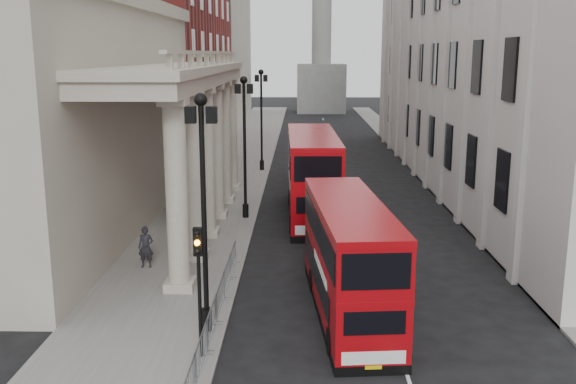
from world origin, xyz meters
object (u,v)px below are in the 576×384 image
object	(u,v)px
bus_far	(312,174)
traffic_light	(199,268)
monument_column	(322,14)
lamp_post_mid	(245,137)
lamp_post_south	(203,198)
pedestrian_b	(187,224)
lamp_post_north	(261,113)
bus_near	(349,256)
pedestrian_a	(146,247)
pedestrian_c	(217,201)

from	to	relation	value
bus_far	traffic_light	bearing A→B (deg)	-103.37
monument_column	lamp_post_mid	size ratio (longest dim) A/B	6.51
lamp_post_south	bus_far	xyz separation A→B (m)	(3.99, 16.83, -2.29)
bus_far	pedestrian_b	xyz separation A→B (m)	(-6.66, -5.59, -1.66)
lamp_post_south	lamp_post_north	distance (m)	32.00
lamp_post_south	traffic_light	xyz separation A→B (m)	(0.10, -2.02, -1.80)
bus_near	pedestrian_b	size ratio (longest dim) A/B	6.00
lamp_post_south	pedestrian_a	bearing A→B (deg)	119.10
lamp_post_north	monument_column	bearing A→B (deg)	83.28
pedestrian_a	bus_far	bearing A→B (deg)	52.45
monument_column	bus_near	distance (m)	87.17
lamp_post_mid	traffic_light	size ratio (longest dim) A/B	1.93
traffic_light	pedestrian_a	bearing A→B (deg)	113.73
pedestrian_a	pedestrian_c	xyz separation A→B (m)	(1.98, 9.82, -0.11)
monument_column	lamp_post_north	size ratio (longest dim) A/B	6.51
pedestrian_b	traffic_light	bearing A→B (deg)	86.75
lamp_post_north	bus_far	world-z (taller)	lamp_post_north
lamp_post_south	lamp_post_mid	distance (m)	16.00
traffic_light	pedestrian_b	world-z (taller)	traffic_light
lamp_post_south	bus_near	size ratio (longest dim) A/B	0.82
traffic_light	bus_far	world-z (taller)	bus_far
traffic_light	pedestrian_a	size ratio (longest dim) A/B	2.25
bus_far	pedestrian_a	size ratio (longest dim) A/B	6.13
pedestrian_b	lamp_post_mid	bearing A→B (deg)	-134.40
lamp_post_south	lamp_post_north	xyz separation A→B (m)	(0.00, 32.00, 0.00)
pedestrian_c	monument_column	bearing A→B (deg)	107.45
pedestrian_a	pedestrian_c	distance (m)	10.02
pedestrian_b	bus_near	bearing A→B (deg)	114.87
lamp_post_south	monument_column	bearing A→B (deg)	85.71
bus_near	pedestrian_a	xyz separation A→B (m)	(-8.86, 4.81, -1.18)
monument_column	lamp_post_south	distance (m)	88.94
traffic_light	bus_near	world-z (taller)	traffic_light
lamp_post_south	bus_far	bearing A→B (deg)	76.67
bus_near	pedestrian_a	world-z (taller)	bus_near
lamp_post_south	pedestrian_a	world-z (taller)	lamp_post_south
bus_near	pedestrian_c	distance (m)	16.21
lamp_post_mid	lamp_post_north	distance (m)	16.00
lamp_post_south	traffic_light	distance (m)	2.71
bus_near	pedestrian_b	world-z (taller)	bus_near
lamp_post_north	lamp_post_mid	bearing A→B (deg)	-90.00
bus_near	lamp_post_south	bearing A→B (deg)	-164.27
lamp_post_north	pedestrian_b	bearing A→B (deg)	-97.34
monument_column	lamp_post_mid	distance (m)	73.14
monument_column	lamp_post_north	bearing A→B (deg)	-96.72
traffic_light	pedestrian_c	xyz separation A→B (m)	(-1.87, 18.58, -2.14)
pedestrian_a	pedestrian_b	xyz separation A→B (m)	(1.07, 4.49, -0.11)
monument_column	lamp_post_north	xyz separation A→B (m)	(-6.60, -56.00, -11.07)
lamp_post_south	lamp_post_north	size ratio (longest dim) A/B	1.00
lamp_post_south	pedestrian_b	xyz separation A→B (m)	(-2.68, 11.23, -3.95)
lamp_post_mid	bus_near	size ratio (longest dim) A/B	0.82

